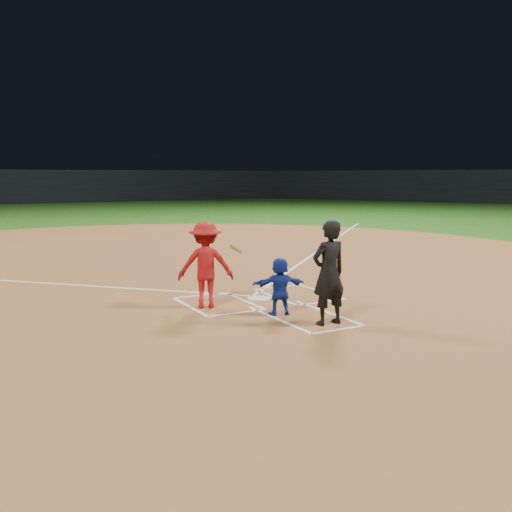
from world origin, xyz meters
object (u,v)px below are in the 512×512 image
catcher (280,286)px  umpire (329,273)px  batter_at_plate (206,265)px  home_plate (259,298)px

catcher → umpire: (0.40, -1.00, 0.37)m
catcher → batter_at_plate: 1.60m
batter_at_plate → catcher: bearing=-52.2°
umpire → batter_at_plate: (-1.36, 2.23, -0.06)m
catcher → batter_at_plate: (-0.96, 1.24, 0.31)m
home_plate → catcher: bearing=76.4°
batter_at_plate → umpire: bearing=-58.7°
home_plate → umpire: bearing=91.3°
home_plate → batter_at_plate: batter_at_plate is taller
catcher → umpire: size_ratio=0.59×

